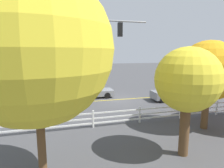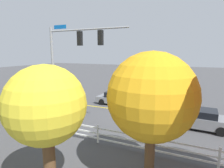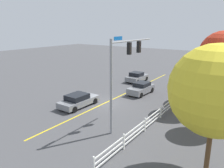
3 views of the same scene
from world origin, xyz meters
name	(u,v)px [view 2 (image 2 of 3)]	position (x,y,z in m)	size (l,w,h in m)	color
ground_plane	(134,112)	(0.00, 0.00, 0.00)	(120.00, 120.00, 0.00)	#444447
lane_center_stripe	(179,118)	(-4.00, 0.00, 0.00)	(28.00, 0.16, 0.01)	gold
signal_assembly	(70,56)	(3.65, 4.60, 5.22)	(6.38, 0.38, 7.50)	gray
car_1	(199,119)	(-5.48, 1.68, 0.70)	(4.17, 2.01, 1.45)	slate
car_2	(118,98)	(2.30, -1.70, 0.67)	(4.62, 2.11, 1.37)	slate
white_rail_fence	(151,144)	(-3.00, 6.66, 0.60)	(26.10, 0.10, 1.15)	white
tree_1	(46,106)	(-0.07, 11.11, 3.59)	(2.96, 2.96, 5.12)	brown
tree_3	(152,97)	(-3.37, 8.66, 3.72)	(3.70, 3.70, 5.59)	brown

